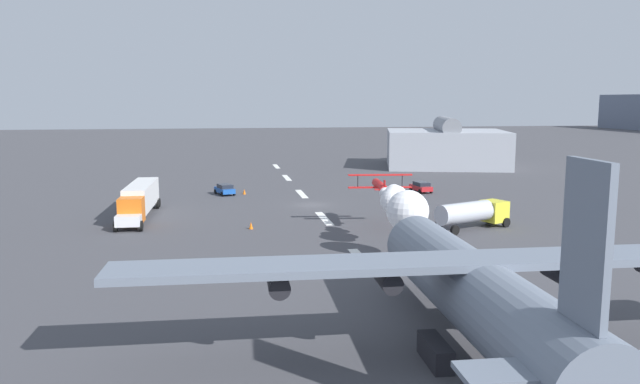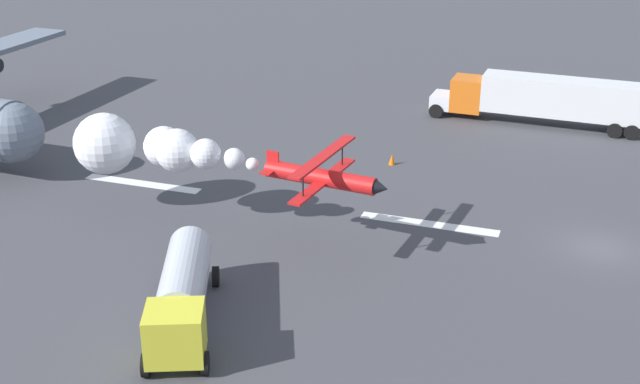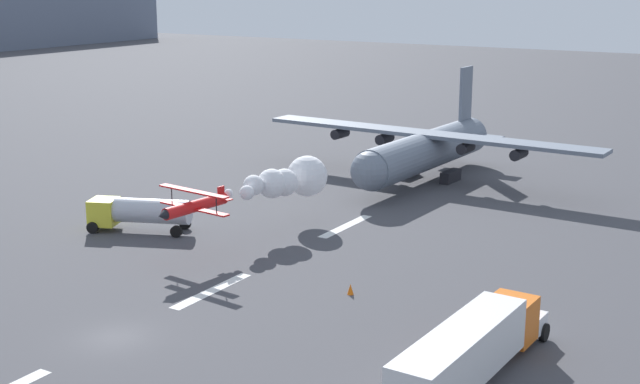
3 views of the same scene
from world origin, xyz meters
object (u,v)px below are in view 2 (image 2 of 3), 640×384
Objects in this scene: semi_truck_orange at (542,98)px; fuel_tanker_truck at (182,293)px; traffic_cone_far at (392,159)px; stunt_biplane_red at (149,148)px.

semi_truck_orange is 37.04m from fuel_tanker_truck.
traffic_cone_far is (-3.82, -22.74, -1.36)m from fuel_tanker_truck.
fuel_tanker_truck is 11.88× the size of traffic_cone_far.
stunt_biplane_red reaches higher than traffic_cone_far.
fuel_tanker_truck is (-7.26, 10.18, -2.44)m from stunt_biplane_red.
traffic_cone_far is (-11.08, -12.56, -3.81)m from stunt_biplane_red.
stunt_biplane_red is 31.67m from semi_truck_orange.
fuel_tanker_truck is at bearing 80.47° from traffic_cone_far.
stunt_biplane_red is 25.66× the size of traffic_cone_far.
stunt_biplane_red is 1.21× the size of semi_truck_orange.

